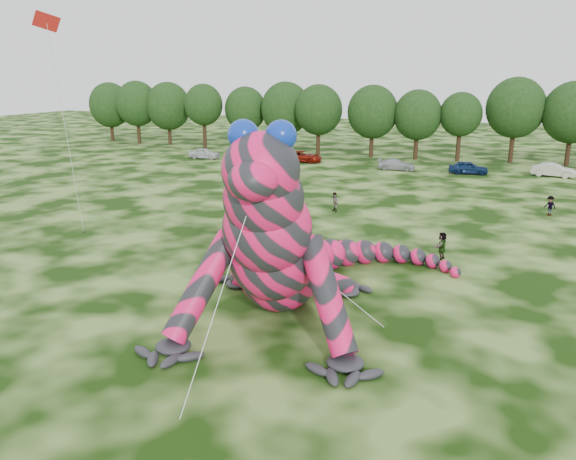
% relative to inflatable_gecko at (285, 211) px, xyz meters
% --- Properties ---
extents(ground, '(240.00, 240.00, 0.00)m').
position_rel_inflatable_gecko_xyz_m(ground, '(2.12, -6.45, -4.61)').
color(ground, '#16330A').
rests_on(ground, ground).
extents(inflatable_gecko, '(18.68, 21.01, 9.23)m').
position_rel_inflatable_gecko_xyz_m(inflatable_gecko, '(0.00, 0.00, 0.00)').
color(inflatable_gecko, '#F4155C').
rests_on(inflatable_gecko, ground).
extents(flying_kite, '(2.49, 4.01, 14.58)m').
position_rel_inflatable_gecko_xyz_m(flying_kite, '(-16.10, 3.11, 8.21)').
color(flying_kite, red).
rests_on(flying_kite, ground).
extents(tree_0, '(6.91, 6.22, 9.51)m').
position_rel_inflatable_gecko_xyz_m(tree_0, '(-52.44, 52.79, 0.14)').
color(tree_0, black).
rests_on(tree_0, ground).
extents(tree_1, '(6.74, 6.07, 9.81)m').
position_rel_inflatable_gecko_xyz_m(tree_1, '(-46.23, 51.60, 0.29)').
color(tree_1, black).
rests_on(tree_1, ground).
extents(tree_2, '(7.04, 6.34, 9.64)m').
position_rel_inflatable_gecko_xyz_m(tree_2, '(-40.89, 52.31, 0.21)').
color(tree_2, black).
rests_on(tree_2, ground).
extents(tree_3, '(5.81, 5.23, 9.44)m').
position_rel_inflatable_gecko_xyz_m(tree_3, '(-33.59, 50.62, 0.11)').
color(tree_3, black).
rests_on(tree_3, ground).
extents(tree_4, '(6.22, 5.60, 9.06)m').
position_rel_inflatable_gecko_xyz_m(tree_4, '(-27.52, 52.26, -0.09)').
color(tree_4, black).
rests_on(tree_4, ground).
extents(tree_5, '(7.16, 6.44, 9.80)m').
position_rel_inflatable_gecko_xyz_m(tree_5, '(-21.00, 51.99, 0.28)').
color(tree_5, black).
rests_on(tree_5, ground).
extents(tree_6, '(6.52, 5.86, 9.49)m').
position_rel_inflatable_gecko_xyz_m(tree_6, '(-15.43, 50.23, 0.13)').
color(tree_6, black).
rests_on(tree_6, ground).
extents(tree_7, '(6.68, 6.01, 9.48)m').
position_rel_inflatable_gecko_xyz_m(tree_7, '(-7.96, 50.35, 0.12)').
color(tree_7, black).
rests_on(tree_7, ground).
extents(tree_8, '(6.14, 5.53, 8.94)m').
position_rel_inflatable_gecko_xyz_m(tree_8, '(-2.09, 50.54, -0.14)').
color(tree_8, black).
rests_on(tree_8, ground).
extents(tree_9, '(5.27, 4.74, 8.68)m').
position_rel_inflatable_gecko_xyz_m(tree_9, '(3.19, 50.90, -0.28)').
color(tree_9, black).
rests_on(tree_9, ground).
extents(tree_10, '(7.09, 6.38, 10.50)m').
position_rel_inflatable_gecko_xyz_m(tree_10, '(9.52, 52.13, 0.64)').
color(tree_10, black).
rests_on(tree_10, ground).
extents(tree_11, '(7.01, 6.31, 10.07)m').
position_rel_inflatable_gecko_xyz_m(tree_11, '(15.91, 51.75, 0.42)').
color(tree_11, black).
rests_on(tree_11, ground).
extents(car_0, '(4.23, 1.92, 1.41)m').
position_rel_inflatable_gecko_xyz_m(car_0, '(-28.01, 40.75, -3.91)').
color(car_0, silver).
rests_on(car_0, ground).
extents(car_1, '(4.41, 1.75, 1.43)m').
position_rel_inflatable_gecko_xyz_m(car_1, '(-19.77, 42.52, -3.90)').
color(car_1, black).
rests_on(car_1, ground).
extents(car_2, '(5.05, 2.47, 1.38)m').
position_rel_inflatable_gecko_xyz_m(car_2, '(-14.95, 42.91, -3.92)').
color(car_2, maroon).
rests_on(car_2, ground).
extents(car_3, '(4.39, 1.99, 1.25)m').
position_rel_inflatable_gecko_xyz_m(car_3, '(-2.71, 41.18, -3.99)').
color(car_3, '#A0A5A9').
rests_on(car_3, ground).
extents(car_4, '(4.52, 2.45, 1.46)m').
position_rel_inflatable_gecko_xyz_m(car_4, '(5.27, 41.38, -3.88)').
color(car_4, '#0E2149').
rests_on(car_4, ground).
extents(car_5, '(4.64, 2.22, 1.47)m').
position_rel_inflatable_gecko_xyz_m(car_5, '(14.02, 43.06, -3.88)').
color(car_5, beige).
rests_on(car_5, ground).
extents(spectator_5, '(0.90, 1.65, 1.69)m').
position_rel_inflatable_gecko_xyz_m(spectator_5, '(6.26, 9.64, -3.77)').
color(spectator_5, gray).
rests_on(spectator_5, ground).
extents(spectator_2, '(1.16, 1.08, 1.57)m').
position_rel_inflatable_gecko_xyz_m(spectator_2, '(12.84, 23.96, -3.83)').
color(spectator_2, gray).
rests_on(spectator_2, ground).
extents(spectator_4, '(0.89, 0.71, 1.60)m').
position_rel_inflatable_gecko_xyz_m(spectator_4, '(-14.69, 29.56, -3.82)').
color(spectator_4, gray).
rests_on(spectator_4, ground).
extents(spectator_1, '(0.97, 0.98, 1.59)m').
position_rel_inflatable_gecko_xyz_m(spectator_1, '(-3.34, 18.86, -3.82)').
color(spectator_1, gray).
rests_on(spectator_1, ground).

